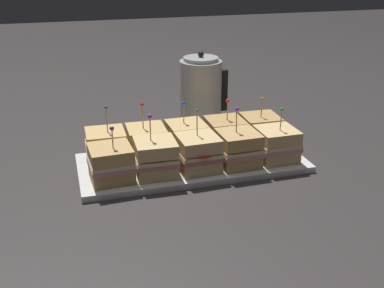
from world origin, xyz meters
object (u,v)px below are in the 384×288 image
at_px(sandwich_front_left, 156,158).
at_px(sandwich_front_right, 238,149).
at_px(sandwich_back_far_right, 260,130).
at_px(serving_platter, 192,163).
at_px(sandwich_back_center, 186,138).
at_px(kettle_steel, 201,94).
at_px(sandwich_back_right, 225,134).
at_px(sandwich_front_far_right, 276,144).
at_px(sandwich_front_center, 199,153).
at_px(sandwich_front_far_left, 111,163).
at_px(sandwich_back_far_left, 106,146).
at_px(sandwich_back_left, 146,142).

height_order(sandwich_front_left, sandwich_front_right, same).
distance_m(sandwich_front_right, sandwich_back_far_right, 0.17).
xyz_separation_m(serving_platter, sandwich_back_center, (-0.00, 0.06, 0.05)).
bearing_deg(kettle_steel, sandwich_back_right, -88.57).
distance_m(sandwich_front_left, sandwich_back_far_right, 0.37).
relative_size(sandwich_front_far_right, sandwich_back_center, 1.00).
height_order(sandwich_front_center, kettle_steel, kettle_steel).
height_order(sandwich_front_left, sandwich_back_far_right, sandwich_front_left).
bearing_deg(sandwich_back_far_right, sandwich_front_left, -161.12).
relative_size(serving_platter, sandwich_front_right, 3.83).
distance_m(sandwich_front_left, sandwich_front_far_right, 0.35).
bearing_deg(sandwich_front_far_left, kettle_steel, 45.14).
height_order(sandwich_front_center, sandwich_front_right, sandwich_front_center).
bearing_deg(sandwich_back_far_right, sandwich_back_center, -179.86).
relative_size(sandwich_front_far_left, sandwich_front_left, 0.90).
distance_m(sandwich_front_far_left, sandwich_front_left, 0.12).
bearing_deg(sandwich_back_center, sandwich_front_far_left, -153.17).
relative_size(sandwich_back_far_left, sandwich_back_left, 1.00).
bearing_deg(sandwich_front_far_right, sandwich_front_left, -179.53).
relative_size(sandwich_back_left, sandwich_back_center, 1.06).
xyz_separation_m(sandwich_front_far_right, sandwich_back_right, (-0.11, 0.12, 0.00)).
height_order(sandwich_front_center, sandwich_back_center, sandwich_front_center).
relative_size(sandwich_front_left, kettle_steel, 0.63).
bearing_deg(sandwich_back_right, sandwich_front_left, -153.22).
relative_size(sandwich_front_far_left, sandwich_front_center, 0.89).
bearing_deg(sandwich_front_left, sandwich_front_far_right, 0.47).
xyz_separation_m(sandwich_front_far_left, kettle_steel, (0.35, 0.35, 0.06)).
relative_size(sandwich_front_far_left, sandwich_front_right, 0.91).
xyz_separation_m(serving_platter, kettle_steel, (0.11, 0.29, 0.11)).
bearing_deg(sandwich_back_left, sandwich_front_far_left, -134.77).
height_order(serving_platter, sandwich_front_left, sandwich_front_left).
xyz_separation_m(sandwich_front_left, sandwich_front_right, (0.23, -0.00, -0.00)).
bearing_deg(sandwich_front_left, sandwich_back_far_right, 18.88).
bearing_deg(kettle_steel, sandwich_back_left, -134.90).
distance_m(sandwich_back_left, kettle_steel, 0.34).
bearing_deg(sandwich_front_left, serving_platter, 26.86).
height_order(sandwich_back_far_left, sandwich_back_right, sandwich_back_far_left).
xyz_separation_m(sandwich_back_left, sandwich_back_center, (0.12, 0.00, 0.00)).
distance_m(serving_platter, sandwich_back_far_right, 0.25).
height_order(sandwich_front_far_left, sandwich_front_left, sandwich_front_left).
bearing_deg(kettle_steel, sandwich_back_far_right, -62.66).
bearing_deg(sandwich_back_far_right, serving_platter, -165.45).
height_order(sandwich_front_far_left, sandwich_back_center, sandwich_back_center).
distance_m(sandwich_front_far_left, sandwich_back_far_right, 0.48).
xyz_separation_m(sandwich_back_far_left, sandwich_back_right, (0.35, 0.00, 0.00)).
bearing_deg(sandwich_back_far_right, sandwich_front_right, -134.13).
relative_size(sandwich_front_left, sandwich_front_far_right, 1.06).
bearing_deg(sandwich_back_far_left, kettle_steel, 33.83).
height_order(serving_platter, kettle_steel, kettle_steel).
relative_size(sandwich_front_far_left, sandwich_back_center, 0.96).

